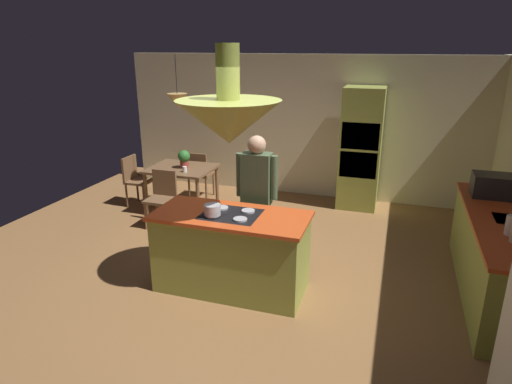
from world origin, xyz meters
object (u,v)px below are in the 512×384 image
object	(u,v)px
chair_by_back_wall	(199,172)
potted_plant_on_table	(184,158)
dining_table	(182,173)
oven_tower	(361,149)
cup_on_table	(185,169)
cooking_pot_on_cooktop	(212,210)
kitchen_island	(231,251)
person_at_island	(257,193)
microwave_on_counter	(492,186)
chair_at_corner	(135,177)
chair_facing_island	(162,194)

from	to	relation	value
chair_by_back_wall	potted_plant_on_table	xyz separation A→B (m)	(0.06, -0.67, 0.42)
dining_table	potted_plant_on_table	distance (m)	0.28
oven_tower	potted_plant_on_table	bearing A→B (deg)	-157.29
cup_on_table	cooking_pot_on_cooktop	bearing A→B (deg)	-55.85
kitchen_island	person_at_island	xyz separation A→B (m)	(0.09, 0.67, 0.50)
potted_plant_on_table	cooking_pot_on_cooktop	world-z (taller)	cooking_pot_on_cooktop
kitchen_island	chair_by_back_wall	xyz separation A→B (m)	(-1.70, 2.77, 0.04)
oven_tower	cup_on_table	world-z (taller)	oven_tower
kitchen_island	chair_by_back_wall	bearing A→B (deg)	121.56
chair_by_back_wall	cup_on_table	xyz separation A→B (m)	(0.18, -0.89, 0.30)
dining_table	cup_on_table	size ratio (longest dim) A/B	11.77
cup_on_table	microwave_on_counter	size ratio (longest dim) A/B	0.20
dining_table	potted_plant_on_table	bearing A→B (deg)	-2.85
chair_at_corner	dining_table	bearing A→B (deg)	-90.00
microwave_on_counter	potted_plant_on_table	bearing A→B (deg)	173.16
chair_facing_island	cooking_pot_on_cooktop	size ratio (longest dim) A/B	4.83
dining_table	chair_facing_island	size ratio (longest dim) A/B	1.22
person_at_island	cooking_pot_on_cooktop	world-z (taller)	person_at_island
dining_table	kitchen_island	bearing A→B (deg)	-51.01
oven_tower	potted_plant_on_table	distance (m)	2.97
microwave_on_counter	kitchen_island	bearing A→B (deg)	-151.22
chair_facing_island	kitchen_island	bearing A→B (deg)	-40.11
oven_tower	cooking_pot_on_cooktop	size ratio (longest dim) A/B	11.41
person_at_island	kitchen_island	bearing A→B (deg)	-97.33
kitchen_island	oven_tower	bearing A→B (deg)	71.26
chair_at_corner	potted_plant_on_table	bearing A→B (deg)	-90.18
kitchen_island	cooking_pot_on_cooktop	bearing A→B (deg)	-140.91
kitchen_island	dining_table	xyz separation A→B (m)	(-1.70, 2.10, 0.19)
person_at_island	chair_at_corner	world-z (taller)	person_at_island
cooking_pot_on_cooktop	chair_facing_island	bearing A→B (deg)	134.59
oven_tower	chair_at_corner	world-z (taller)	oven_tower
oven_tower	person_at_island	distance (m)	2.76
oven_tower	chair_at_corner	xyz separation A→B (m)	(-3.71, -1.14, -0.52)
person_at_island	chair_by_back_wall	distance (m)	2.79
oven_tower	person_at_island	size ratio (longest dim) A/B	1.22
microwave_on_counter	chair_by_back_wall	bearing A→B (deg)	165.10
kitchen_island	chair_facing_island	size ratio (longest dim) A/B	2.00
chair_at_corner	microwave_on_counter	bearing A→B (deg)	-95.66
person_at_island	chair_facing_island	world-z (taller)	person_at_island
chair_facing_island	potted_plant_on_table	size ratio (longest dim) A/B	2.90
microwave_on_counter	cooking_pot_on_cooktop	xyz separation A→B (m)	(-3.00, -1.69, -0.06)
oven_tower	person_at_island	world-z (taller)	oven_tower
kitchen_island	dining_table	distance (m)	2.71
cup_on_table	potted_plant_on_table	bearing A→B (deg)	117.97
dining_table	oven_tower	bearing A→B (deg)	22.20
cooking_pot_on_cooktop	kitchen_island	bearing A→B (deg)	39.09
cup_on_table	kitchen_island	bearing A→B (deg)	-50.98
oven_tower	dining_table	distance (m)	3.05
dining_table	chair_by_back_wall	xyz separation A→B (m)	(0.00, 0.67, -0.15)
dining_table	potted_plant_on_table	size ratio (longest dim) A/B	3.53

